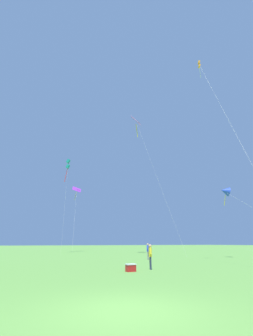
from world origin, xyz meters
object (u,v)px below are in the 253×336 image
kite_purple_streamer (76,192)px  kite_orange_box (201,68)px  kite_teal_box (68,165)px  person_near_tree (150,254)px  kite_pink_low (137,125)px  picnic_cooler (131,268)px  kite_blue_delta (225,191)px  person_with_spool (148,250)px

kite_purple_streamer → kite_orange_box: bearing=-81.7°
kite_purple_streamer → kite_teal_box: 6.45m
person_near_tree → kite_orange_box: bearing=10.5°
kite_pink_low → picnic_cooler: 32.76m
kite_orange_box → person_near_tree: bearing=-169.5°
kite_orange_box → kite_pink_low: kite_pink_low is taller
kite_pink_low → kite_purple_streamer: bearing=116.1°
picnic_cooler → kite_blue_delta: bearing=21.7°
kite_pink_low → person_with_spool: size_ratio=15.32×
kite_teal_box → kite_pink_low: kite_pink_low is taller
kite_blue_delta → kite_pink_low: size_ratio=0.50×
kite_purple_streamer → person_near_tree: 36.22m
kite_orange_box → kite_teal_box: size_ratio=1.21×
kite_pink_low → person_near_tree: size_ratio=15.88×
kite_orange_box → kite_pink_low: bearing=83.4°
person_with_spool → person_near_tree: (-4.73, -8.07, -0.03)m
picnic_cooler → kite_teal_box: bearing=85.9°
kite_purple_streamer → picnic_cooler: size_ratio=22.04×
kite_purple_streamer → kite_pink_low: kite_pink_low is taller
person_with_spool → picnic_cooler: (-6.44, -8.55, -0.74)m
kite_purple_streamer → person_with_spool: size_ratio=8.23×
kite_orange_box → kite_pink_low: size_ratio=0.87×
person_with_spool → picnic_cooler: 10.73m
kite_teal_box → person_near_tree: 34.52m
kite_purple_streamer → person_with_spool: kite_purple_streamer is taller
kite_teal_box → kite_blue_delta: bearing=-59.8°
kite_blue_delta → kite_orange_box: kite_orange_box is taller
kite_blue_delta → picnic_cooler: (-16.60, -6.59, -7.54)m
kite_teal_box → kite_pink_low: size_ratio=0.72×
kite_pink_low → person_with_spool: 25.41m
kite_purple_streamer → picnic_cooler: (-5.20, -34.80, -11.76)m
person_with_spool → kite_purple_streamer: bearing=92.7°
kite_purple_streamer → kite_orange_box: kite_orange_box is taller
kite_purple_streamer → kite_blue_delta: (11.41, -28.21, -4.23)m
kite_blue_delta → person_with_spool: bearing=169.1°
person_near_tree → picnic_cooler: 1.91m
person_with_spool → kite_orange_box: bearing=-61.7°
kite_blue_delta → kite_pink_low: 20.91m
kite_purple_streamer → person_with_spool: (1.24, -26.25, -11.02)m
person_with_spool → kite_pink_low: bearing=64.9°
kite_orange_box → kite_pink_low: (2.17, 18.66, 2.39)m
kite_purple_streamer → kite_orange_box: size_ratio=0.62×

